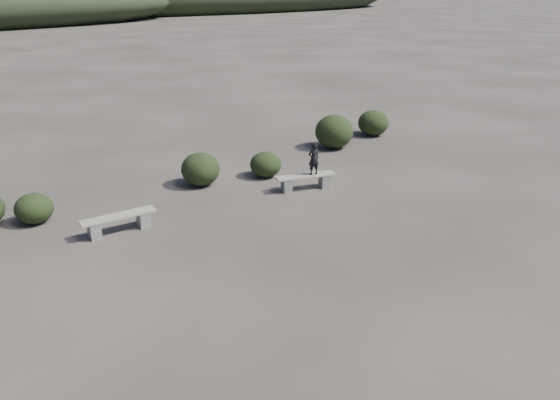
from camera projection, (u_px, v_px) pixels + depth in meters
ground at (387, 299)px, 11.28m from camera, size 1200.00×1200.00×0.00m
bench_left at (119, 222)px, 14.15m from camera, size 1.95×0.46×0.48m
bench_right at (306, 181)px, 17.07m from camera, size 1.95×0.80×0.48m
seated_person at (314, 159)px, 16.89m from camera, size 0.39×0.28×1.02m
shrub_a at (34, 208)px, 14.69m from camera, size 1.01×1.01×0.83m
shrub_b at (201, 169)px, 17.38m from camera, size 1.24×1.24×1.06m
shrub_c at (266, 164)px, 18.17m from camera, size 1.05×1.05×0.84m
shrub_d at (334, 132)px, 21.22m from camera, size 1.49×1.49×1.30m
shrub_e at (373, 123)px, 22.99m from camera, size 1.29×1.29×1.07m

